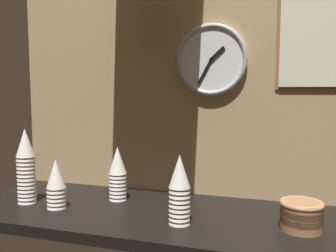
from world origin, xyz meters
The scene contains 9 objects.
ground_plane centered at (0.00, 0.00, -0.02)m, with size 1.60×0.56×0.04m, color black.
wall_tiled_back centered at (0.00, 0.27, 0.53)m, with size 1.60×0.03×1.05m.
cup_stack_center_right centered at (0.07, -0.11, 0.12)m, with size 0.07×0.07×0.24m.
cup_stack_far_left centered at (-0.59, -0.07, 0.15)m, with size 0.07×0.07×0.30m.
cup_stack_left centered at (-0.43, -0.09, 0.10)m, with size 0.07×0.07×0.19m.
cup_stack_center_left centered at (-0.25, 0.08, 0.11)m, with size 0.07×0.07×0.22m.
bowl_stack_far_right centered at (0.46, -0.04, 0.05)m, with size 0.14×0.14×0.10m.
wall_clock centered at (0.11, 0.23, 0.58)m, with size 0.30×0.03×0.30m.
menu_board centered at (0.55, 0.24, 0.68)m, with size 0.36×0.01×0.45m.
Camera 1 is at (0.38, -1.25, 0.46)m, focal length 38.00 mm.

